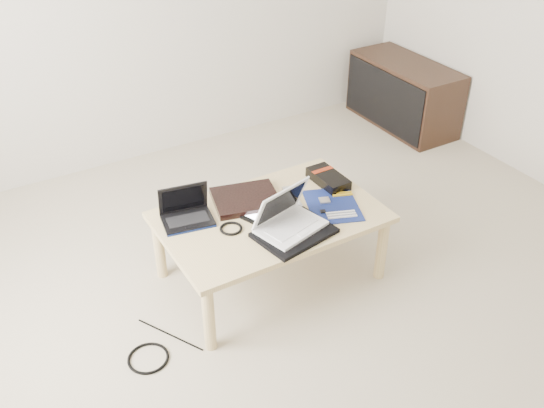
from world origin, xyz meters
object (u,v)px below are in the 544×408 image
media_cabinet (403,94)px  coffee_table (270,222)px  netbook (186,213)px  gpu_box (328,179)px  white_laptop (288,219)px

media_cabinet → coffee_table: bearing=-149.4°
netbook → gpu_box: size_ratio=1.07×
white_laptop → gpu_box: 0.49m
netbook → coffee_table: bearing=-24.6°
netbook → white_laptop: 0.51m
media_cabinet → gpu_box: media_cabinet is taller
white_laptop → gpu_box: size_ratio=1.40×
white_laptop → gpu_box: (0.42, 0.25, -0.04)m
media_cabinet → gpu_box: 1.71m
coffee_table → media_cabinet: media_cabinet is taller
netbook → media_cabinet: bearing=22.3°
coffee_table → netbook: bearing=155.4°
netbook → gpu_box: (0.80, -0.07, -0.01)m
media_cabinet → white_laptop: size_ratio=2.51×
media_cabinet → white_laptop: bearing=-145.9°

